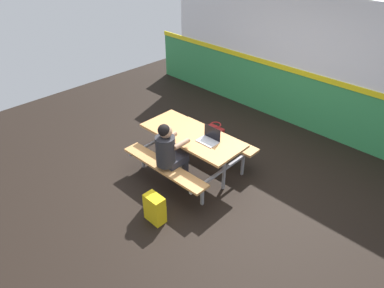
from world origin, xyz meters
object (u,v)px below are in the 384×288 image
object	(u,v)px
backpack_dark	(155,208)
student_nearer	(169,151)
laptop_silver	(209,138)
tote_bag_bright	(215,135)
picnic_table_main	(192,143)

from	to	relation	value
backpack_dark	student_nearer	bearing A→B (deg)	120.75
laptop_silver	backpack_dark	world-z (taller)	laptop_silver
student_nearer	tote_bag_bright	world-z (taller)	student_nearer
picnic_table_main	laptop_silver	xyz separation A→B (m)	(0.34, 0.05, 0.21)
student_nearer	laptop_silver	bearing A→B (deg)	65.81
picnic_table_main	tote_bag_bright	xyz separation A→B (m)	(-0.29, 0.93, -0.38)
laptop_silver	backpack_dark	xyz separation A→B (m)	(0.11, -1.24, -0.57)
picnic_table_main	tote_bag_bright	size ratio (longest dim) A/B	4.09
laptop_silver	tote_bag_bright	bearing A→B (deg)	125.41
laptop_silver	backpack_dark	bearing A→B (deg)	-84.83
picnic_table_main	laptop_silver	bearing A→B (deg)	7.68
student_nearer	tote_bag_bright	distance (m)	1.62
student_nearer	laptop_silver	world-z (taller)	student_nearer
student_nearer	tote_bag_bright	bearing A→B (deg)	103.64
picnic_table_main	student_nearer	distance (m)	0.57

